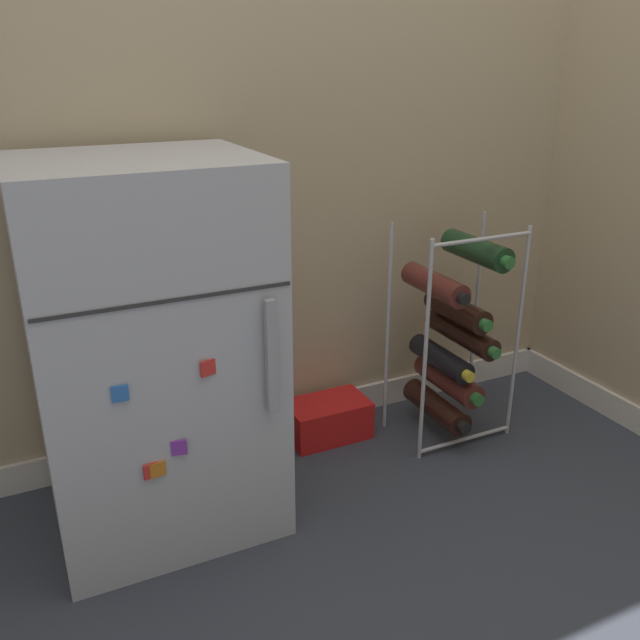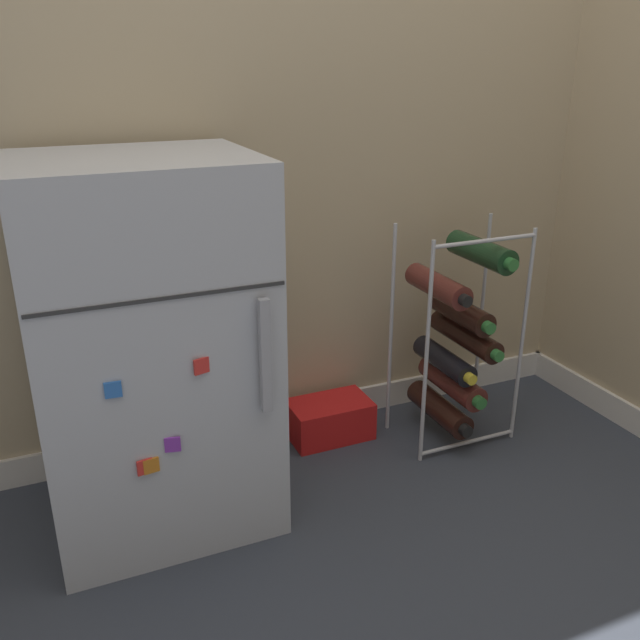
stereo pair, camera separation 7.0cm
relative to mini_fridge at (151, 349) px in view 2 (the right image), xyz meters
name	(u,v)px [view 2 (the right image)]	position (x,y,z in m)	size (l,w,h in m)	color
ground_plane	(389,525)	(0.52, -0.31, -0.47)	(14.00, 14.00, 0.00)	#333842
wall_back	(297,21)	(0.52, 0.30, 0.77)	(6.94, 0.07, 2.50)	tan
mini_fridge	(151,349)	(0.00, 0.00, 0.00)	(0.55, 0.50, 0.95)	#B7BABF
wine_rack	(455,338)	(0.92, 0.03, -0.13)	(0.35, 0.33, 0.69)	#B2B2B7
soda_box	(329,419)	(0.56, 0.16, -0.41)	(0.26, 0.16, 0.12)	red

